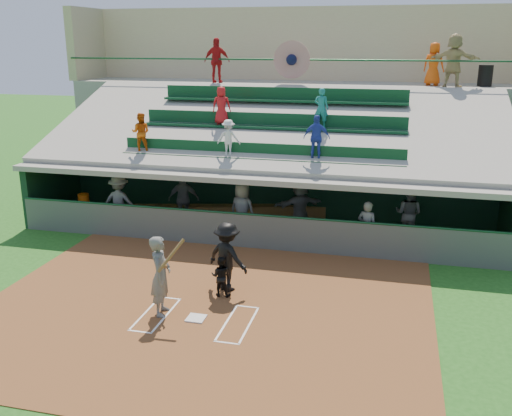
% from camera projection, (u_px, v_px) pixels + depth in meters
% --- Properties ---
extents(ground, '(100.00, 100.00, 0.00)m').
position_uv_depth(ground, '(196.00, 320.00, 13.51)').
color(ground, '#1E5517').
rests_on(ground, ground).
extents(dirt_slab, '(11.00, 9.00, 0.02)m').
position_uv_depth(dirt_slab, '(203.00, 310.00, 13.97)').
color(dirt_slab, brown).
rests_on(dirt_slab, ground).
extents(home_plate, '(0.43, 0.43, 0.03)m').
position_uv_depth(home_plate, '(196.00, 318.00, 13.50)').
color(home_plate, silver).
rests_on(home_plate, dirt_slab).
extents(batters_box_chalk, '(2.65, 1.85, 0.01)m').
position_uv_depth(batters_box_chalk, '(196.00, 319.00, 13.50)').
color(batters_box_chalk, white).
rests_on(batters_box_chalk, dirt_slab).
extents(dugout_floor, '(16.00, 3.50, 0.04)m').
position_uv_depth(dugout_floor, '(262.00, 230.00, 19.79)').
color(dugout_floor, gray).
rests_on(dugout_floor, ground).
extents(concourse_slab, '(20.00, 3.00, 4.60)m').
position_uv_depth(concourse_slab, '(297.00, 135.00, 25.43)').
color(concourse_slab, gray).
rests_on(concourse_slab, ground).
extents(grandstand, '(20.40, 10.40, 7.80)m').
position_uv_depth(grandstand, '(283.00, 147.00, 22.66)').
color(grandstand, '#535953').
rests_on(grandstand, ground).
extents(batter_at_plate, '(0.92, 0.81, 1.96)m').
position_uv_depth(batter_at_plate, '(161.00, 275.00, 13.50)').
color(batter_at_plate, '#565853').
rests_on(batter_at_plate, dirt_slab).
extents(catcher, '(0.53, 0.41, 1.07)m').
position_uv_depth(catcher, '(221.00, 276.00, 14.60)').
color(catcher, black).
rests_on(catcher, dirt_slab).
extents(home_umpire, '(1.37, 1.09, 1.85)m').
position_uv_depth(home_umpire, '(227.00, 257.00, 14.83)').
color(home_umpire, black).
rests_on(home_umpire, dirt_slab).
extents(dugout_bench, '(15.97, 4.48, 0.49)m').
position_uv_depth(dugout_bench, '(271.00, 212.00, 20.99)').
color(dugout_bench, olive).
rests_on(dugout_bench, dugout_floor).
extents(white_table, '(0.75, 0.58, 0.62)m').
position_uv_depth(white_table, '(85.00, 213.00, 20.60)').
color(white_table, white).
rests_on(white_table, dugout_floor).
extents(water_cooler, '(0.40, 0.40, 0.40)m').
position_uv_depth(water_cooler, '(84.00, 199.00, 20.50)').
color(water_cooler, '#E95F0D').
rests_on(water_cooler, white_table).
extents(dugout_player_a, '(1.27, 0.78, 1.91)m').
position_uv_depth(dugout_player_a, '(120.00, 202.00, 19.69)').
color(dugout_player_a, '#5F625C').
rests_on(dugout_player_a, dugout_floor).
extents(dugout_player_b, '(1.16, 0.68, 1.85)m').
position_uv_depth(dugout_player_b, '(184.00, 199.00, 20.11)').
color(dugout_player_b, '#52544F').
rests_on(dugout_player_b, dugout_floor).
extents(dugout_player_c, '(1.03, 0.82, 1.85)m').
position_uv_depth(dugout_player_c, '(242.00, 210.00, 18.82)').
color(dugout_player_c, slate).
rests_on(dugout_player_c, dugout_floor).
extents(dugout_player_d, '(1.73, 1.40, 1.85)m').
position_uv_depth(dugout_player_d, '(300.00, 207.00, 19.24)').
color(dugout_player_d, '#565954').
rests_on(dugout_player_d, dugout_floor).
extents(dugout_player_e, '(0.69, 0.56, 1.66)m').
position_uv_depth(dugout_player_e, '(367.00, 227.00, 17.40)').
color(dugout_player_e, '#595B56').
rests_on(dugout_player_e, dugout_floor).
extents(dugout_player_f, '(1.07, 0.95, 1.83)m').
position_uv_depth(dugout_player_f, '(408.00, 213.00, 18.49)').
color(dugout_player_f, '#5F635D').
rests_on(dugout_player_f, dugout_floor).
extents(trash_bin, '(0.55, 0.55, 0.83)m').
position_uv_depth(trash_bin, '(485.00, 76.00, 22.46)').
color(trash_bin, black).
rests_on(trash_bin, concourse_slab).
extents(concourse_staff_a, '(1.11, 0.50, 1.86)m').
position_uv_depth(concourse_staff_a, '(217.00, 61.00, 23.94)').
color(concourse_staff_a, '#B41416').
rests_on(concourse_staff_a, concourse_slab).
extents(concourse_staff_b, '(0.95, 0.77, 1.69)m').
position_uv_depth(concourse_staff_b, '(434.00, 64.00, 22.76)').
color(concourse_staff_b, '#E5510D').
rests_on(concourse_staff_b, concourse_slab).
extents(concourse_staff_c, '(1.97, 1.13, 2.02)m').
position_uv_depth(concourse_staff_c, '(454.00, 60.00, 22.00)').
color(concourse_staff_c, tan).
rests_on(concourse_staff_c, concourse_slab).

